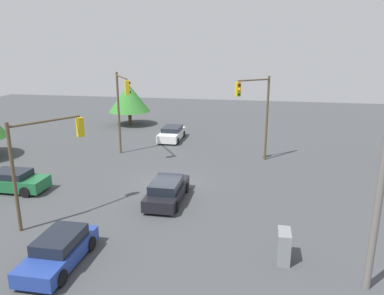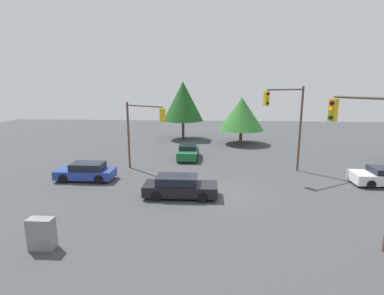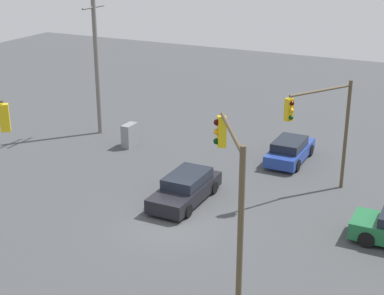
% 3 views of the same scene
% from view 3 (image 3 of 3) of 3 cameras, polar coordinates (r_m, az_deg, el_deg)
% --- Properties ---
extents(ground_plane, '(80.00, 80.00, 0.00)m').
position_cam_3_polar(ground_plane, '(26.79, -1.90, -7.36)').
color(ground_plane, '#424447').
extents(sedan_dark, '(4.70, 1.96, 1.39)m').
position_cam_3_polar(sedan_dark, '(28.63, -0.62, -3.98)').
color(sedan_dark, black).
rests_on(sedan_dark, ground_plane).
extents(sedan_blue, '(4.29, 1.89, 1.34)m').
position_cam_3_polar(sedan_blue, '(34.01, 9.47, -0.28)').
color(sedan_blue, '#233D93').
rests_on(sedan_blue, ground_plane).
extents(traffic_signal_main, '(3.57, 2.33, 5.65)m').
position_cam_3_polar(traffic_signal_main, '(28.84, 12.60, 2.60)').
color(traffic_signal_main, brown).
rests_on(traffic_signal_main, ground_plane).
extents(traffic_signal_cross, '(3.52, 2.37, 6.94)m').
position_cam_3_polar(traffic_signal_cross, '(18.18, 3.88, -4.80)').
color(traffic_signal_cross, brown).
rests_on(traffic_signal_cross, ground_plane).
extents(utility_pole_tall, '(2.20, 0.28, 9.66)m').
position_cam_3_polar(utility_pole_tall, '(37.67, -9.29, 8.82)').
color(utility_pole_tall, slate).
rests_on(utility_pole_tall, ground_plane).
extents(electrical_cabinet, '(1.11, 0.55, 1.43)m').
position_cam_3_polar(electrical_cabinet, '(36.03, -6.08, 1.18)').
color(electrical_cabinet, gray).
rests_on(electrical_cabinet, ground_plane).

